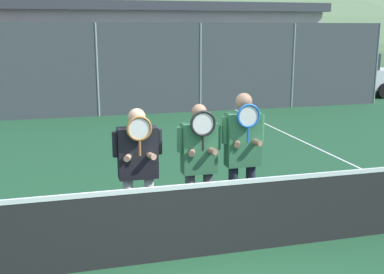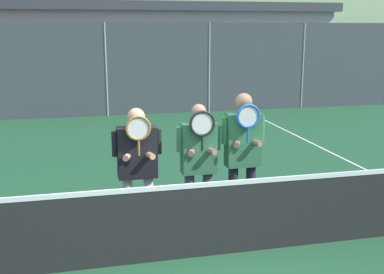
{
  "view_description": "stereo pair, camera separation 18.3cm",
  "coord_description": "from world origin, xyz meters",
  "views": [
    {
      "loc": [
        -1.04,
        -5.1,
        2.69
      ],
      "look_at": [
        0.57,
        0.86,
        1.28
      ],
      "focal_mm": 45.0,
      "sensor_mm": 36.0,
      "label": 1
    },
    {
      "loc": [
        -0.86,
        -5.14,
        2.69
      ],
      "look_at": [
        0.57,
        0.86,
        1.28
      ],
      "focal_mm": 45.0,
      "sensor_mm": 36.0,
      "label": 2
    }
  ],
  "objects": [
    {
      "name": "court_line_right_sideline",
      "position": [
        4.48,
        3.0,
        0.0
      ],
      "size": [
        0.05,
        16.0,
        0.01
      ],
      "primitive_type": "cube",
      "color": "white",
      "rests_on": "ground_plane"
    },
    {
      "name": "tennis_net",
      "position": [
        0.0,
        0.0,
        0.48
      ],
      "size": [
        12.04,
        0.09,
        1.03
      ],
      "color": "gray",
      "rests_on": "ground_plane"
    },
    {
      "name": "car_center",
      "position": [
        4.34,
        12.09,
        0.94
      ],
      "size": [
        4.72,
        1.99,
        1.86
      ],
      "color": "#B2B7BC",
      "rests_on": "ground_plane"
    },
    {
      "name": "player_center_left",
      "position": [
        0.62,
        0.68,
        1.03
      ],
      "size": [
        0.58,
        0.34,
        1.74
      ],
      "color": "#56565B",
      "rests_on": "ground_plane"
    },
    {
      "name": "player_leftmost",
      "position": [
        -0.18,
        0.71,
        1.04
      ],
      "size": [
        0.63,
        0.34,
        1.72
      ],
      "color": "white",
      "rests_on": "ground_plane"
    },
    {
      "name": "car_left_of_center",
      "position": [
        -0.78,
        12.04,
        0.9
      ],
      "size": [
        4.66,
        1.95,
        1.77
      ],
      "color": "#B2B7BC",
      "rests_on": "ground_plane"
    },
    {
      "name": "ground_plane",
      "position": [
        0.0,
        0.0,
        0.0
      ],
      "size": [
        120.0,
        120.0,
        0.0
      ],
      "primitive_type": "plane",
      "color": "#1E4C2D"
    },
    {
      "name": "fence_back",
      "position": [
        -0.0,
        9.81,
        1.42
      ],
      "size": [
        19.63,
        0.06,
        2.83
      ],
      "color": "gray",
      "rests_on": "ground_plane"
    },
    {
      "name": "car_right_of_center",
      "position": [
        9.44,
        11.68,
        0.88
      ],
      "size": [
        4.63,
        1.98,
        1.7
      ],
      "color": "silver",
      "rests_on": "ground_plane"
    },
    {
      "name": "player_center_right",
      "position": [
        1.21,
        0.66,
        1.11
      ],
      "size": [
        0.59,
        0.34,
        1.86
      ],
      "color": "#232838",
      "rests_on": "ground_plane"
    },
    {
      "name": "hill_distant",
      "position": [
        0.0,
        54.71,
        0.0
      ],
      "size": [
        134.04,
        74.47,
        26.06
      ],
      "color": "#5B7551",
      "rests_on": "ground_plane"
    },
    {
      "name": "clubhouse_building",
      "position": [
        1.32,
        16.51,
        1.87
      ],
      "size": [
        17.71,
        5.5,
        3.69
      ],
      "color": "beige",
      "rests_on": "ground_plane"
    }
  ]
}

